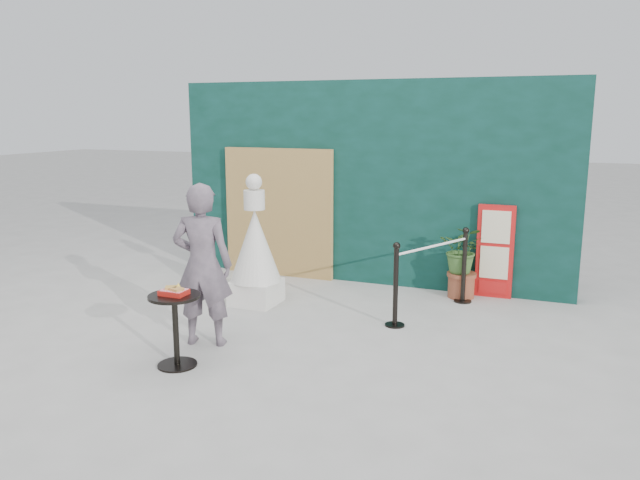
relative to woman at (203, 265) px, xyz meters
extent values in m
plane|color=#ADAAA5|center=(0.86, 0.09, -0.90)|extent=(60.00, 60.00, 0.00)
cube|color=black|center=(0.86, 3.24, 0.60)|extent=(6.00, 0.30, 3.00)
cube|color=tan|center=(-0.54, 3.03, 0.10)|extent=(1.80, 0.08, 2.00)
imported|color=slate|center=(0.00, 0.00, 0.00)|extent=(0.75, 0.59, 1.80)
cube|color=red|center=(2.76, 3.05, -0.25)|extent=(0.50, 0.06, 1.30)
cube|color=beige|center=(2.76, 3.02, 0.10)|extent=(0.38, 0.02, 0.45)
cube|color=beige|center=(2.76, 3.02, -0.40)|extent=(0.38, 0.02, 0.45)
cube|color=red|center=(2.76, 3.02, -0.75)|extent=(0.38, 0.02, 0.18)
cube|color=white|center=(-0.17, 1.54, -0.74)|extent=(0.59, 0.59, 0.32)
cone|color=silver|center=(-0.17, 1.54, -0.10)|extent=(0.68, 0.68, 0.96)
cylinder|color=silver|center=(-0.17, 1.54, 0.51)|extent=(0.28, 0.28, 0.26)
sphere|color=white|center=(-0.17, 1.54, 0.75)|extent=(0.21, 0.21, 0.21)
cylinder|color=black|center=(0.08, -0.65, -0.89)|extent=(0.40, 0.40, 0.02)
cylinder|color=black|center=(0.08, -0.65, -0.54)|extent=(0.06, 0.06, 0.72)
cylinder|color=black|center=(0.08, -0.65, -0.17)|extent=(0.52, 0.52, 0.03)
cube|color=red|center=(0.08, -0.65, -0.13)|extent=(0.26, 0.19, 0.05)
cube|color=red|center=(0.08, -0.65, -0.10)|extent=(0.24, 0.17, 0.00)
cube|color=gold|center=(0.04, -0.64, -0.08)|extent=(0.15, 0.14, 0.02)
cube|color=tan|center=(0.13, -0.67, -0.08)|extent=(0.13, 0.13, 0.02)
cone|color=yellow|center=(0.10, -0.60, -0.07)|extent=(0.06, 0.06, 0.06)
cylinder|color=brown|center=(2.35, 2.86, -0.75)|extent=(0.36, 0.36, 0.30)
cylinder|color=brown|center=(2.35, 2.86, -0.57)|extent=(0.40, 0.40, 0.05)
imported|color=#3B622A|center=(2.35, 2.86, -0.22)|extent=(0.60, 0.52, 0.66)
cylinder|color=black|center=(1.81, 1.36, -0.89)|extent=(0.24, 0.24, 0.02)
cylinder|color=black|center=(1.81, 1.36, -0.42)|extent=(0.06, 0.06, 0.96)
sphere|color=black|center=(1.81, 1.36, 0.09)|extent=(0.09, 0.09, 0.09)
cylinder|color=black|center=(2.41, 2.66, -0.89)|extent=(0.24, 0.24, 0.02)
cylinder|color=black|center=(2.41, 2.66, -0.42)|extent=(0.06, 0.06, 0.96)
sphere|color=black|center=(2.41, 2.66, 0.09)|extent=(0.09, 0.09, 0.09)
cylinder|color=white|center=(2.11, 2.01, -0.02)|extent=(0.63, 1.31, 0.03)
camera|label=1|loc=(3.65, -5.65, 1.62)|focal=35.00mm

